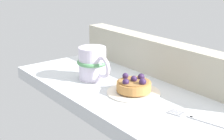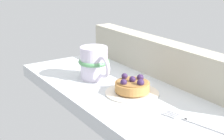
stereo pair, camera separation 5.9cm
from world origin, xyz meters
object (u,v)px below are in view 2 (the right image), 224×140
dessert_plate (132,92)px  coffee_mug (95,63)px  dessert_fork (197,123)px  raspberry_tart (132,85)px

dessert_plate → coffee_mug: size_ratio=1.11×
dessert_plate → coffee_mug: 16.05cm
dessert_plate → dessert_fork: size_ratio=0.82×
coffee_mug → dessert_fork: size_ratio=0.74×
dessert_plate → raspberry_tart: 1.87cm
raspberry_tart → dessert_fork: 21.17cm
dessert_fork → coffee_mug: bearing=-175.0°
dessert_plate → raspberry_tart: size_ratio=1.56×
dessert_plate → raspberry_tart: raspberry_tart is taller
dessert_plate → coffee_mug: coffee_mug is taller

